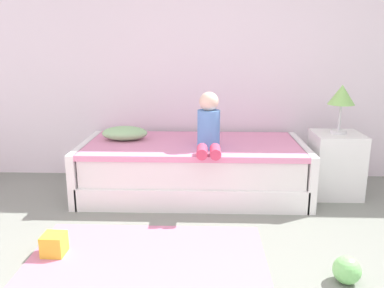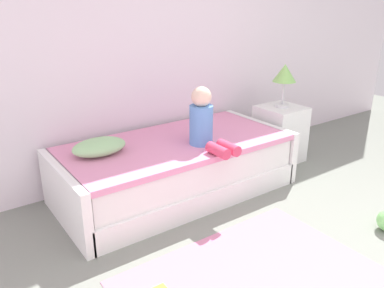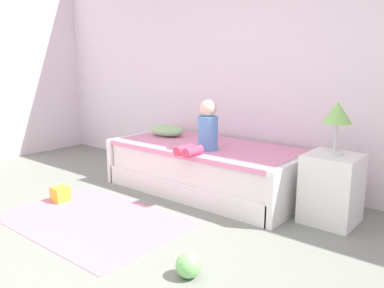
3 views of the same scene
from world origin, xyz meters
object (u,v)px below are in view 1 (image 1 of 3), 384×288
toy_ball (347,270)px  toy_block (54,244)px  bed (193,168)px  nightstand (335,164)px  table_lamp (342,97)px  pillow (125,133)px  child_figure (209,126)px

toy_ball → toy_block: 1.91m
bed → nightstand: (1.35, 0.00, 0.05)m
toy_ball → toy_block: toy_ball is taller
table_lamp → pillow: 2.05m
child_figure → table_lamp: bearing=10.8°
nightstand → table_lamp: (0.00, 0.00, 0.64)m
child_figure → toy_ball: child_figure is taller
bed → table_lamp: (1.35, 0.00, 0.69)m
table_lamp → toy_block: bearing=-151.9°
toy_ball → table_lamp: bearing=75.8°
pillow → toy_block: 1.42m
table_lamp → toy_ball: (-0.37, -1.48, -0.85)m
pillow → toy_ball: size_ratio=2.59×
child_figure → pillow: size_ratio=1.16×
toy_ball → toy_block: (-1.89, 0.27, -0.01)m
bed → toy_ball: (0.98, -1.48, -0.16)m
pillow → toy_ball: 2.33m
table_lamp → toy_block: table_lamp is taller
bed → toy_block: bed is taller
bed → table_lamp: table_lamp is taller
bed → pillow: pillow is taller
bed → pillow: 0.74m
nightstand → toy_ball: 1.54m
bed → toy_block: (-0.91, -1.21, -0.17)m
pillow → nightstand: bearing=-2.8°
nightstand → toy_ball: size_ratio=3.53×
toy_block → toy_ball: bearing=-8.1°
child_figure → pillow: (-0.81, 0.33, -0.14)m
child_figure → toy_ball: 1.62m
child_figure → toy_block: bearing=-137.2°
child_figure → toy_block: child_figure is taller
pillow → toy_block: pillow is taller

